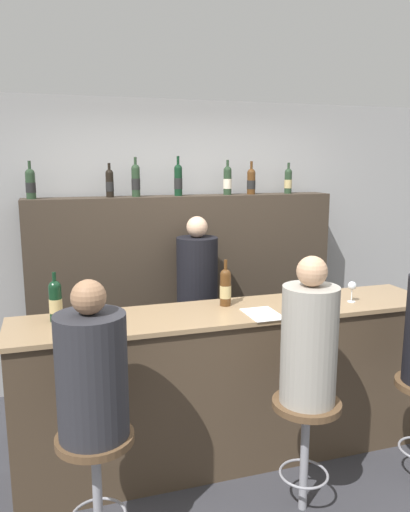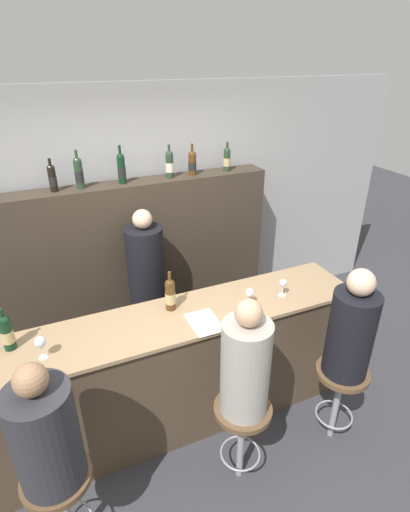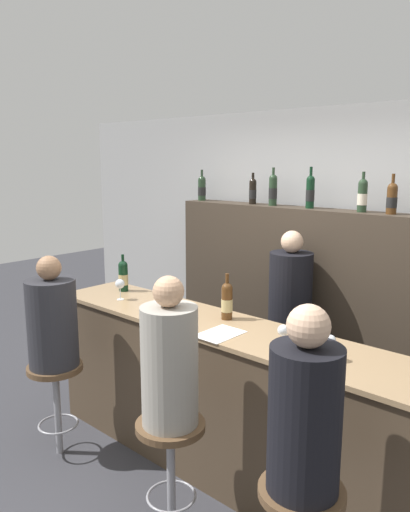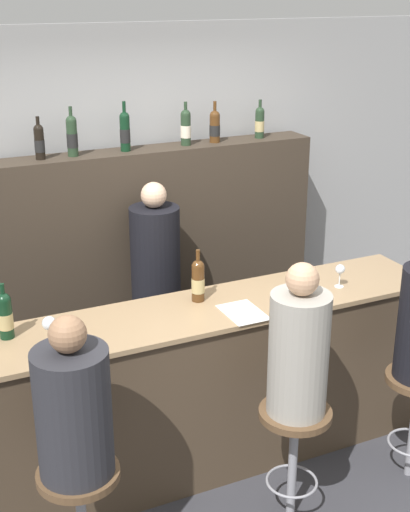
{
  "view_description": "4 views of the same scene",
  "coord_description": "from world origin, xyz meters",
  "px_view_note": "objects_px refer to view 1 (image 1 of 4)",
  "views": [
    {
      "loc": [
        -1.16,
        -2.75,
        2.06
      ],
      "look_at": [
        -0.22,
        0.21,
        1.46
      ],
      "focal_mm": 35.0,
      "sensor_mm": 36.0,
      "label": 1
    },
    {
      "loc": [
        -0.81,
        -2.04,
        2.82
      ],
      "look_at": [
        0.23,
        0.29,
        1.52
      ],
      "focal_mm": 28.0,
      "sensor_mm": 36.0,
      "label": 2
    },
    {
      "loc": [
        2.08,
        -2.17,
        2.15
      ],
      "look_at": [
        -0.15,
        0.3,
        1.51
      ],
      "focal_mm": 35.0,
      "sensor_mm": 36.0,
      "label": 3
    },
    {
      "loc": [
        -1.63,
        -3.15,
        2.84
      ],
      "look_at": [
        -0.06,
        0.21,
        1.43
      ],
      "focal_mm": 50.0,
      "sensor_mm": 36.0,
      "label": 4
    }
  ],
  "objects_px": {
    "wine_bottle_backbar_4": "(227,180)",
    "bar_stool_left": "(96,461)",
    "wine_bottle_backbar_5": "(251,181)",
    "wine_bottle_counter_0": "(55,301)",
    "wine_bottle_backbar_0": "(31,184)",
    "wine_bottle_counter_1": "(226,287)",
    "wine_bottle_backbar_6": "(288,181)",
    "wine_glass_1": "(314,292)",
    "wine_glass_2": "(352,287)",
    "wine_glass_0": "(89,307)",
    "wine_bottle_backbar_1": "(110,183)",
    "bar_stool_middle": "(306,424)",
    "wine_bottle_backbar_3": "(178,180)",
    "guest_seated_middle": "(309,340)",
    "bartender": "(197,318)",
    "guest_seated_left": "(92,371)",
    "wine_bottle_backbar_2": "(136,180)"
  },
  "relations": [
    {
      "from": "wine_glass_0",
      "to": "wine_bottle_backbar_4",
      "type": "bearing_deg",
      "value": 44.06
    },
    {
      "from": "wine_bottle_backbar_0",
      "to": "wine_bottle_backbar_5",
      "type": "height_order",
      "value": "wine_bottle_backbar_0"
    },
    {
      "from": "wine_glass_2",
      "to": "wine_bottle_backbar_5",
      "type": "bearing_deg",
      "value": 100.17
    },
    {
      "from": "wine_bottle_backbar_5",
      "to": "guest_seated_left",
      "type": "bearing_deg",
      "value": -130.7
    },
    {
      "from": "wine_bottle_backbar_3",
      "to": "bartender",
      "type": "distance_m",
      "value": 1.21
    },
    {
      "from": "wine_glass_0",
      "to": "bar_stool_middle",
      "type": "height_order",
      "value": "wine_glass_0"
    },
    {
      "from": "wine_bottle_counter_1",
      "to": "wine_glass_1",
      "type": "xyz_separation_m",
      "value": [
        0.58,
        -0.19,
        -0.04
      ]
    },
    {
      "from": "wine_bottle_backbar_3",
      "to": "wine_glass_0",
      "type": "distance_m",
      "value": 1.74
    },
    {
      "from": "bar_stool_left",
      "to": "wine_glass_0",
      "type": "bearing_deg",
      "value": 85.84
    },
    {
      "from": "wine_bottle_counter_0",
      "to": "wine_bottle_backbar_0",
      "type": "height_order",
      "value": "wine_bottle_backbar_0"
    },
    {
      "from": "wine_bottle_counter_0",
      "to": "wine_bottle_backbar_4",
      "type": "bearing_deg",
      "value": 36.03
    },
    {
      "from": "wine_bottle_counter_0",
      "to": "wine_bottle_backbar_5",
      "type": "xyz_separation_m",
      "value": [
        1.77,
        1.12,
        0.67
      ]
    },
    {
      "from": "bar_stool_left",
      "to": "wine_bottle_counter_1",
      "type": "bearing_deg",
      "value": 38.17
    },
    {
      "from": "wine_bottle_counter_1",
      "to": "wine_bottle_backbar_6",
      "type": "height_order",
      "value": "wine_bottle_backbar_6"
    },
    {
      "from": "guest_seated_left",
      "to": "wine_bottle_backbar_3",
      "type": "bearing_deg",
      "value": 63.6
    },
    {
      "from": "guest_seated_left",
      "to": "wine_bottle_backbar_4",
      "type": "bearing_deg",
      "value": 53.57
    },
    {
      "from": "wine_bottle_backbar_2",
      "to": "wine_bottle_backbar_1",
      "type": "bearing_deg",
      "value": 180.0
    },
    {
      "from": "wine_bottle_counter_1",
      "to": "bar_stool_middle",
      "type": "distance_m",
      "value": 1.03
    },
    {
      "from": "wine_bottle_backbar_3",
      "to": "wine_glass_0",
      "type": "height_order",
      "value": "wine_bottle_backbar_3"
    },
    {
      "from": "wine_bottle_backbar_4",
      "to": "bar_stool_left",
      "type": "bearing_deg",
      "value": -126.43
    },
    {
      "from": "wine_bottle_backbar_1",
      "to": "bar_stool_left",
      "type": "bearing_deg",
      "value": -100.35
    },
    {
      "from": "wine_glass_0",
      "to": "bar_stool_left",
      "type": "height_order",
      "value": "wine_glass_0"
    },
    {
      "from": "wine_bottle_backbar_6",
      "to": "bar_stool_left",
      "type": "height_order",
      "value": "wine_bottle_backbar_6"
    },
    {
      "from": "wine_bottle_counter_0",
      "to": "bar_stool_middle",
      "type": "relative_size",
      "value": 0.45
    },
    {
      "from": "wine_bottle_backbar_5",
      "to": "wine_glass_2",
      "type": "relative_size",
      "value": 2.0
    },
    {
      "from": "wine_bottle_counter_0",
      "to": "bar_stool_left",
      "type": "xyz_separation_m",
      "value": [
        0.15,
        -0.77,
        -0.65
      ]
    },
    {
      "from": "wine_bottle_counter_1",
      "to": "bartender",
      "type": "xyz_separation_m",
      "value": [
        0.03,
        0.77,
        -0.46
      ]
    },
    {
      "from": "wine_glass_1",
      "to": "wine_glass_2",
      "type": "distance_m",
      "value": 0.3
    },
    {
      "from": "wine_bottle_backbar_1",
      "to": "wine_bottle_backbar_6",
      "type": "xyz_separation_m",
      "value": [
        1.65,
        0.0,
        -0.0
      ]
    },
    {
      "from": "wine_bottle_backbar_5",
      "to": "wine_glass_1",
      "type": "xyz_separation_m",
      "value": [
        -0.07,
        -1.31,
        -0.71
      ]
    },
    {
      "from": "wine_bottle_backbar_4",
      "to": "wine_bottle_backbar_5",
      "type": "xyz_separation_m",
      "value": [
        0.23,
        -0.0,
        -0.01
      ]
    },
    {
      "from": "bartender",
      "to": "wine_glass_0",
      "type": "bearing_deg",
      "value": -135.19
    },
    {
      "from": "wine_bottle_backbar_4",
      "to": "wine_bottle_backbar_5",
      "type": "distance_m",
      "value": 0.23
    },
    {
      "from": "wine_bottle_backbar_4",
      "to": "bar_stool_middle",
      "type": "height_order",
      "value": "wine_bottle_backbar_4"
    },
    {
      "from": "wine_glass_1",
      "to": "bar_stool_left",
      "type": "height_order",
      "value": "wine_glass_1"
    },
    {
      "from": "wine_bottle_backbar_4",
      "to": "bartender",
      "type": "relative_size",
      "value": 0.19
    },
    {
      "from": "bar_stool_left",
      "to": "bar_stool_middle",
      "type": "relative_size",
      "value": 1.0
    },
    {
      "from": "wine_glass_2",
      "to": "wine_bottle_counter_1",
      "type": "bearing_deg",
      "value": 168.1
    },
    {
      "from": "wine_glass_2",
      "to": "wine_bottle_backbar_4",
      "type": "bearing_deg",
      "value": 109.58
    },
    {
      "from": "wine_bottle_counter_0",
      "to": "wine_bottle_backbar_6",
      "type": "distance_m",
      "value": 2.52
    },
    {
      "from": "wine_bottle_backbar_2",
      "to": "bartender",
      "type": "height_order",
      "value": "wine_bottle_backbar_2"
    },
    {
      "from": "wine_bottle_backbar_2",
      "to": "bar_stool_left",
      "type": "bearing_deg",
      "value": -106.66
    },
    {
      "from": "wine_bottle_backbar_0",
      "to": "wine_glass_0",
      "type": "distance_m",
      "value": 1.51
    },
    {
      "from": "guest_seated_middle",
      "to": "bartender",
      "type": "height_order",
      "value": "bartender"
    },
    {
      "from": "guest_seated_middle",
      "to": "wine_bottle_counter_1",
      "type": "bearing_deg",
      "value": 106.34
    },
    {
      "from": "wine_bottle_counter_1",
      "to": "wine_bottle_backbar_4",
      "type": "height_order",
      "value": "wine_bottle_backbar_4"
    },
    {
      "from": "wine_glass_2",
      "to": "bartender",
      "type": "distance_m",
      "value": 1.36
    },
    {
      "from": "wine_bottle_backbar_1",
      "to": "bar_stool_middle",
      "type": "relative_size",
      "value": 0.41
    },
    {
      "from": "guest_seated_left",
      "to": "wine_glass_2",
      "type": "bearing_deg",
      "value": 17.34
    },
    {
      "from": "bar_stool_middle",
      "to": "guest_seated_middle",
      "type": "bearing_deg",
      "value": 90.0
    }
  ]
}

